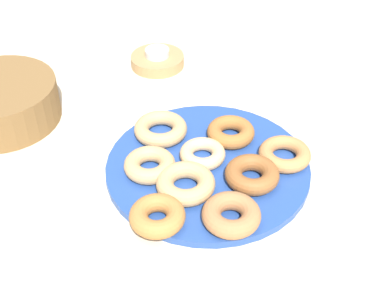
% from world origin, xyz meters
% --- Properties ---
extents(ground_plane, '(2.40, 2.40, 0.00)m').
position_xyz_m(ground_plane, '(0.00, 0.00, 0.00)').
color(ground_plane, beige).
extents(donut_plate, '(0.33, 0.33, 0.01)m').
position_xyz_m(donut_plate, '(0.00, 0.00, 0.01)').
color(donut_plate, '#284C9E').
rests_on(donut_plate, ground_plane).
extents(donut_0, '(0.13, 0.13, 0.03)m').
position_xyz_m(donut_0, '(0.03, 0.11, 0.03)').
color(donut_0, tan).
rests_on(donut_0, donut_plate).
extents(donut_1, '(0.12, 0.12, 0.03)m').
position_xyz_m(donut_1, '(0.00, -0.08, 0.03)').
color(donut_1, '#995B2D').
rests_on(donut_1, donut_plate).
extents(donut_2, '(0.09, 0.09, 0.03)m').
position_xyz_m(donut_2, '(-0.09, -0.09, 0.03)').
color(donut_2, '#B27547').
rests_on(donut_2, donut_plate).
extents(donut_3, '(0.11, 0.11, 0.03)m').
position_xyz_m(donut_3, '(-0.15, -0.00, 0.03)').
color(donut_3, '#BC7A3D').
rests_on(donut_3, donut_plate).
extents(donut_4, '(0.11, 0.11, 0.03)m').
position_xyz_m(donut_4, '(0.08, -0.00, 0.03)').
color(donut_4, '#AD6B33').
rests_on(donut_4, donut_plate).
extents(donut_5, '(0.12, 0.12, 0.02)m').
position_xyz_m(donut_5, '(0.07, -0.10, 0.02)').
color(donut_5, '#C6844C').
rests_on(donut_5, donut_plate).
extents(donut_6, '(0.09, 0.09, 0.02)m').
position_xyz_m(donut_6, '(0.01, 0.01, 0.02)').
color(donut_6, '#EABC84').
rests_on(donut_6, donut_plate).
extents(donut_7, '(0.11, 0.11, 0.03)m').
position_xyz_m(donut_7, '(-0.07, -0.00, 0.03)').
color(donut_7, tan).
rests_on(donut_7, donut_plate).
extents(donut_8, '(0.09, 0.09, 0.03)m').
position_xyz_m(donut_8, '(-0.06, 0.07, 0.03)').
color(donut_8, tan).
rests_on(donut_8, donut_plate).
extents(candle_holder, '(0.11, 0.11, 0.02)m').
position_xyz_m(candle_holder, '(0.24, 0.26, 0.01)').
color(candle_holder, tan).
rests_on(candle_holder, ground_plane).
extents(tealight, '(0.05, 0.05, 0.01)m').
position_xyz_m(tealight, '(0.24, 0.26, 0.03)').
color(tealight, silver).
rests_on(tealight, candle_holder).
extents(basket, '(0.28, 0.28, 0.07)m').
position_xyz_m(basket, '(-0.07, 0.40, 0.04)').
color(basket, brown).
rests_on(basket, ground_plane).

